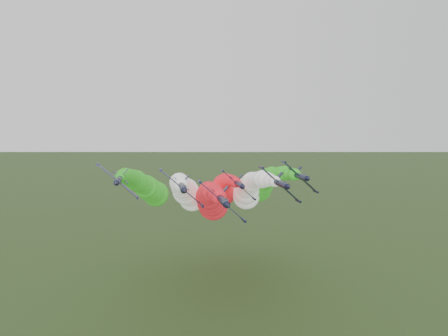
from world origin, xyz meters
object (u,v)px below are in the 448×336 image
Objects in this scene: jet_outer_right at (264,184)px; jet_trail at (224,189)px; jet_outer_left at (147,188)px; jet_inner_right at (248,190)px; jet_inner_left at (187,192)px; jet_lead at (211,201)px.

jet_outer_right reaches higher than jet_trail.
jet_outer_left reaches higher than jet_trail.
jet_outer_left is (-32.34, 5.39, 0.82)m from jet_inner_right.
jet_inner_left is 1.00× the size of jet_inner_right.
jet_outer_right is 1.00× the size of jet_trail.
jet_lead is 1.01× the size of jet_trail.
jet_lead is 28.59m from jet_outer_right.
jet_outer_left is 1.01× the size of jet_outer_right.
jet_trail is at bearing 73.17° from jet_lead.
jet_inner_left reaches higher than jet_inner_right.
jet_outer_left reaches higher than jet_outer_right.
jet_outer_right is (39.83, 3.65, -0.10)m from jet_outer_left.
jet_trail is (7.95, 26.28, -0.32)m from jet_lead.
jet_trail is (14.59, 19.52, -2.06)m from jet_inner_left.
jet_inner_left is 1.00× the size of jet_outer_left.
jet_inner_left is at bearing -36.22° from jet_outer_left.
jet_lead is 24.76m from jet_outer_left.
jet_outer_left is at bearing -158.67° from jet_trail.
jet_inner_right is (13.39, 10.39, 1.36)m from jet_lead.
jet_trail is at bearing 53.22° from jet_inner_left.
jet_lead is 17.00m from jet_inner_right.
jet_inner_right is at bearing -71.11° from jet_trail.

